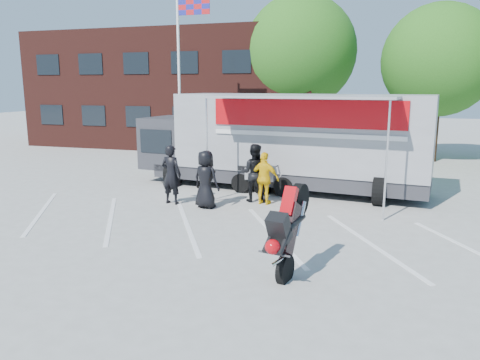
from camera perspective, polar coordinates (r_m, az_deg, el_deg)
The scene contains 13 objects.
ground at distance 11.24m, azimuth 1.88°, elevation -8.03°, with size 100.00×100.00×0.00m, color #AAAAA5.
parking_bay_lines at distance 12.16m, azimuth 3.17°, elevation -6.50°, with size 18.00×5.00×0.01m, color white.
office_building at distance 31.00m, azimuth -7.04°, elevation 10.86°, with size 18.00×8.00×7.00m, color #421A15.
flagpole at distance 22.20m, azimuth -6.87°, elevation 14.71°, with size 1.61×0.12×8.00m.
tree_left at distance 26.72m, azimuth 7.33°, elevation 15.22°, with size 6.12×6.12×8.64m.
tree_mid at distance 25.33m, azimuth 23.06°, elevation 13.24°, with size 5.44×5.44×7.68m.
transporter_truck at distance 17.30m, azimuth 5.59°, elevation -1.14°, with size 10.86×5.23×3.46m, color #96989E, non-canonical shape.
parked_motorcycle at distance 16.40m, azimuth 2.65°, elevation -1.79°, with size 0.78×2.33×1.22m, color silver, non-canonical shape.
stunt_bike_rider at distance 9.90m, azimuth 6.90°, elevation -10.87°, with size 0.81×1.73×2.03m, color black, non-canonical shape.
spectator_leather_a at distance 14.49m, azimuth -4.20°, elevation 0.08°, with size 0.88×0.57×1.80m, color black.
spectator_leather_b at distance 15.12m, azimuth -8.38°, elevation 0.67°, with size 0.70×0.46×1.91m, color black.
spectator_leather_c at distance 15.27m, azimuth 1.72°, elevation 0.87°, with size 0.92×0.72×1.90m, color black.
spectator_hivis at distance 14.93m, azimuth 3.02°, elevation 0.20°, with size 0.99×0.41×1.68m, color yellow.
Camera 1 is at (2.85, -10.21, 3.73)m, focal length 35.00 mm.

